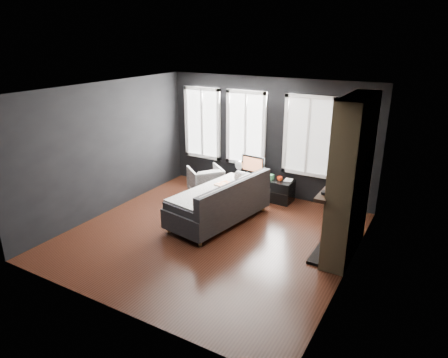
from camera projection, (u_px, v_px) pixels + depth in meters
The scene contains 18 objects.
floor at pixel (212, 235), 7.52m from camera, with size 5.00×5.00×0.00m, color black.
ceiling at pixel (210, 90), 6.60m from camera, with size 5.00×5.00×0.00m, color white.
wall_back at pixel (268, 137), 9.10m from camera, with size 5.00×0.02×2.70m, color black.
wall_left at pixel (108, 148), 8.23m from camera, with size 0.02×5.00×2.70m, color black.
wall_right at pixel (355, 193), 5.89m from camera, with size 0.02×5.00×2.70m, color black.
windows at pixel (251, 91), 8.93m from camera, with size 4.00×0.16×1.76m, color white, non-canonical shape.
fireplace at pixel (351, 179), 6.47m from camera, with size 0.70×1.62×2.70m, color #93724C, non-canonical shape.
sofa at pixel (219, 199), 7.94m from camera, with size 1.10×2.20×0.95m, color #242426, non-canonical shape.
stripe_pillow at pixel (245, 185), 8.11m from camera, with size 0.09×0.38×0.38m, color gray.
armchair at pixel (205, 179), 9.35m from camera, with size 0.72×0.67×0.74m, color white.
media_console at pixel (262, 187), 9.19m from camera, with size 1.45×0.45×0.50m, color black, non-canonical shape.
monitor at pixel (253, 164), 9.14m from camera, with size 0.59×0.13×0.53m, color black, non-canonical shape.
desk_fan at pixel (239, 167), 9.32m from camera, with size 0.22×0.22×0.31m, color gray, non-canonical shape.
mug at pixel (280, 178), 8.86m from camera, with size 0.12×0.10×0.12m, color red.
book at pixel (285, 175), 8.88m from camera, with size 0.17×0.02×0.23m, color tan.
storage_box at pixel (269, 177), 8.97m from camera, with size 0.21×0.13×0.11m, color #327445.
mantel_vase at pixel (342, 171), 6.97m from camera, with size 0.19×0.19×0.19m, color gold.
mantel_clock at pixel (325, 193), 6.18m from camera, with size 0.13×0.13×0.04m, color black.
Camera 1 is at (3.54, -5.70, 3.56)m, focal length 32.00 mm.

